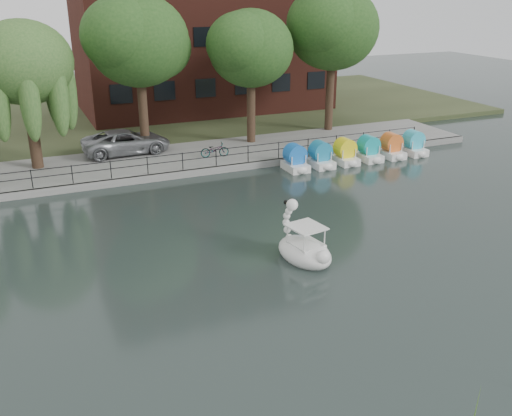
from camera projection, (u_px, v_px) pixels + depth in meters
ground_plane at (287, 279)px, 21.08m from camera, size 120.00×120.00×0.00m
promenade at (170, 160)px, 34.68m from camera, size 40.00×6.00×0.40m
kerb at (184, 174)px, 32.16m from camera, size 40.00×0.25×0.40m
land_strip at (124, 116)px, 46.65m from camera, size 60.00×22.00×0.36m
railing at (182, 157)px, 31.99m from camera, size 32.00×0.05×1.00m
willow_mid at (23, 63)px, 30.56m from camera, size 5.32×5.32×8.15m
broadleaf_center at (138, 41)px, 33.53m from camera, size 6.00×6.00×9.25m
broadleaf_right at (251, 49)px, 35.94m from camera, size 5.40×5.40×8.32m
broadleaf_far at (333, 29)px, 38.83m from camera, size 6.30×6.30×9.71m
minivan at (126, 140)px, 35.09m from camera, size 3.07×6.25×1.71m
bicycle at (215, 149)px, 34.49m from camera, size 0.85×1.79×1.00m
swan_boat at (304, 247)px, 22.45m from camera, size 2.10×2.91×2.26m
pedal_boat_row at (357, 152)px, 34.89m from camera, size 9.65×1.70×1.40m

